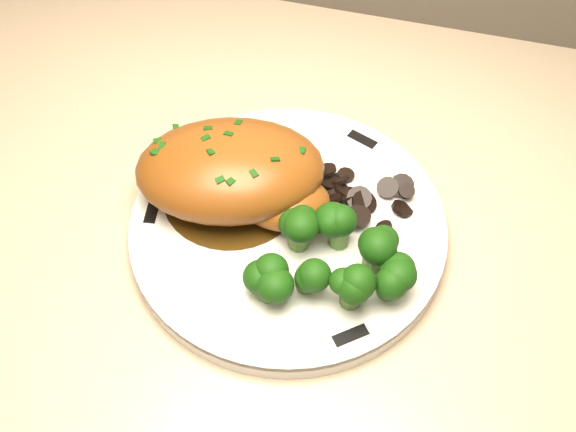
% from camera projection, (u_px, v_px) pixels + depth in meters
% --- Properties ---
extents(counter, '(2.04, 0.67, 1.00)m').
position_uv_depth(counter, '(210.00, 369.00, 1.07)').
color(counter, brown).
rests_on(counter, ground).
extents(plate, '(0.32, 0.32, 0.02)m').
position_uv_depth(plate, '(288.00, 229.00, 0.67)').
color(plate, silver).
rests_on(plate, counter).
extents(rim_accent_0, '(0.03, 0.02, 0.00)m').
position_uv_depth(rim_accent_0, '(362.00, 140.00, 0.72)').
color(rim_accent_0, black).
rests_on(rim_accent_0, plate).
extents(rim_accent_1, '(0.02, 0.03, 0.00)m').
position_uv_depth(rim_accent_1, '(152.00, 210.00, 0.67)').
color(rim_accent_1, black).
rests_on(rim_accent_1, plate).
extents(rim_accent_2, '(0.03, 0.03, 0.00)m').
position_uv_depth(rim_accent_2, '(351.00, 336.00, 0.59)').
color(rim_accent_2, black).
rests_on(rim_accent_2, plate).
extents(gravy_pool, '(0.13, 0.13, 0.00)m').
position_uv_depth(gravy_pool, '(233.00, 193.00, 0.68)').
color(gravy_pool, '#37230A').
rests_on(gravy_pool, plate).
extents(chicken_breast, '(0.20, 0.16, 0.07)m').
position_uv_depth(chicken_breast, '(237.00, 174.00, 0.65)').
color(chicken_breast, brown).
rests_on(chicken_breast, plate).
extents(mushroom_pile, '(0.09, 0.07, 0.03)m').
position_uv_depth(mushroom_pile, '(354.00, 204.00, 0.67)').
color(mushroom_pile, black).
rests_on(mushroom_pile, plate).
extents(broccoli_florets, '(0.13, 0.10, 0.04)m').
position_uv_depth(broccoli_florets, '(333.00, 260.00, 0.61)').
color(broccoli_florets, '#4D7230').
rests_on(broccoli_florets, plate).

